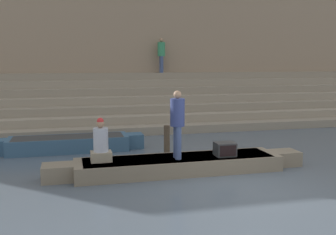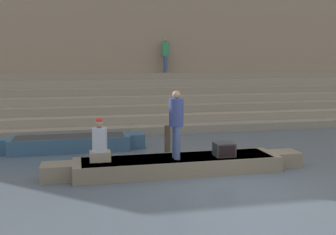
{
  "view_description": "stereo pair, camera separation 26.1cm",
  "coord_description": "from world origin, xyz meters",
  "px_view_note": "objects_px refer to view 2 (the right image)",
  "views": [
    {
      "loc": [
        -3.92,
        -8.08,
        2.9
      ],
      "look_at": [
        -1.16,
        2.89,
        1.31
      ],
      "focal_mm": 42.0,
      "sensor_mm": 36.0,
      "label": 1
    },
    {
      "loc": [
        -3.67,
        -8.14,
        2.9
      ],
      "look_at": [
        -1.16,
        2.89,
        1.31
      ],
      "focal_mm": 42.0,
      "sensor_mm": 36.0,
      "label": 2
    }
  ],
  "objects_px": {
    "person_rowing": "(100,144)",
    "person_on_steps": "(165,53)",
    "tv_set": "(224,149)",
    "moored_boat_shore": "(70,143)",
    "mooring_post": "(167,140)",
    "rowboat_main": "(178,164)",
    "person_standing": "(176,120)"
  },
  "relations": [
    {
      "from": "person_standing",
      "to": "person_rowing",
      "type": "relative_size",
      "value": 1.59
    },
    {
      "from": "person_rowing",
      "to": "mooring_post",
      "type": "height_order",
      "value": "person_rowing"
    },
    {
      "from": "person_rowing",
      "to": "tv_set",
      "type": "bearing_deg",
      "value": -14.76
    },
    {
      "from": "person_standing",
      "to": "mooring_post",
      "type": "bearing_deg",
      "value": 72.28
    },
    {
      "from": "mooring_post",
      "to": "moored_boat_shore",
      "type": "bearing_deg",
      "value": 156.84
    },
    {
      "from": "moored_boat_shore",
      "to": "person_on_steps",
      "type": "relative_size",
      "value": 2.79
    },
    {
      "from": "mooring_post",
      "to": "person_on_steps",
      "type": "xyz_separation_m",
      "value": [
        1.76,
        8.24,
        2.91
      ]
    },
    {
      "from": "moored_boat_shore",
      "to": "mooring_post",
      "type": "height_order",
      "value": "mooring_post"
    },
    {
      "from": "moored_boat_shore",
      "to": "mooring_post",
      "type": "xyz_separation_m",
      "value": [
        3.01,
        -1.29,
        0.21
      ]
    },
    {
      "from": "rowboat_main",
      "to": "tv_set",
      "type": "relative_size",
      "value": 13.12
    },
    {
      "from": "person_standing",
      "to": "tv_set",
      "type": "height_order",
      "value": "person_standing"
    },
    {
      "from": "rowboat_main",
      "to": "moored_boat_shore",
      "type": "relative_size",
      "value": 1.42
    },
    {
      "from": "rowboat_main",
      "to": "moored_boat_shore",
      "type": "bearing_deg",
      "value": 131.68
    },
    {
      "from": "rowboat_main",
      "to": "person_rowing",
      "type": "distance_m",
      "value": 2.13
    },
    {
      "from": "moored_boat_shore",
      "to": "person_on_steps",
      "type": "height_order",
      "value": "person_on_steps"
    },
    {
      "from": "tv_set",
      "to": "mooring_post",
      "type": "height_order",
      "value": "mooring_post"
    },
    {
      "from": "rowboat_main",
      "to": "mooring_post",
      "type": "relative_size",
      "value": 7.47
    },
    {
      "from": "rowboat_main",
      "to": "moored_boat_shore",
      "type": "height_order",
      "value": "moored_boat_shore"
    },
    {
      "from": "person_standing",
      "to": "mooring_post",
      "type": "xyz_separation_m",
      "value": [
        0.25,
        2.12,
        -0.96
      ]
    },
    {
      "from": "tv_set",
      "to": "mooring_post",
      "type": "distance_m",
      "value": 2.42
    },
    {
      "from": "rowboat_main",
      "to": "tv_set",
      "type": "distance_m",
      "value": 1.3
    },
    {
      "from": "person_standing",
      "to": "moored_boat_shore",
      "type": "xyz_separation_m",
      "value": [
        -2.76,
        3.41,
        -1.17
      ]
    },
    {
      "from": "rowboat_main",
      "to": "person_rowing",
      "type": "bearing_deg",
      "value": 178.82
    },
    {
      "from": "tv_set",
      "to": "moored_boat_shore",
      "type": "bearing_deg",
      "value": 132.88
    },
    {
      "from": "person_standing",
      "to": "person_on_steps",
      "type": "xyz_separation_m",
      "value": [
        2.01,
        10.36,
        1.95
      ]
    },
    {
      "from": "person_rowing",
      "to": "tv_set",
      "type": "distance_m",
      "value": 3.29
    },
    {
      "from": "person_standing",
      "to": "person_on_steps",
      "type": "distance_m",
      "value": 10.73
    },
    {
      "from": "person_rowing",
      "to": "person_on_steps",
      "type": "bearing_deg",
      "value": 57.91
    },
    {
      "from": "moored_boat_shore",
      "to": "person_on_steps",
      "type": "bearing_deg",
      "value": 53.63
    },
    {
      "from": "rowboat_main",
      "to": "person_on_steps",
      "type": "xyz_separation_m",
      "value": [
        1.93,
        10.25,
        3.16
      ]
    },
    {
      "from": "rowboat_main",
      "to": "tv_set",
      "type": "height_order",
      "value": "tv_set"
    },
    {
      "from": "person_rowing",
      "to": "tv_set",
      "type": "height_order",
      "value": "person_rowing"
    }
  ]
}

